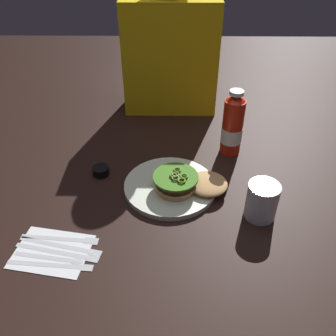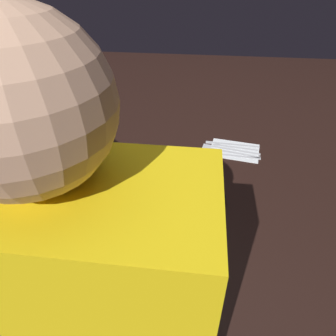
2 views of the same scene
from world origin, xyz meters
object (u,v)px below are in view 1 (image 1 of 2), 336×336
Objects in this scene: water_glass at (262,201)px; butter_knife at (55,264)px; napkin at (52,251)px; table_knife at (65,246)px; ketchup_bottle at (232,126)px; burger_sandwich at (187,183)px; steak_knife at (62,252)px; spoon_utensil at (59,258)px; dinner_plate at (170,186)px; condiment_cup at (101,171)px; fork_utensil at (66,238)px; diner_person at (170,45)px.

butter_knife is at bearing -161.14° from water_glass.
table_knife is at bearing 25.02° from napkin.
ketchup_bottle is 2.14× the size of water_glass.
burger_sandwich reaches higher than steak_knife.
water_glass is 0.59× the size of spoon_utensil.
dinner_plate is 1.26× the size of burger_sandwich.
water_glass is 0.51m from table_knife.
ketchup_bottle is 4.33× the size of condiment_cup.
napkin is at bearing -140.03° from dinner_plate.
fork_utensil is (-0.50, -0.09, -0.05)m from water_glass.
ketchup_bottle is at bearing 41.89° from napkin.
condiment_cup is at bearing 80.33° from fork_utensil.
spoon_utensil is (0.02, -0.02, 0.00)m from napkin.
butter_knife is at bearing -108.17° from diner_person.
fork_utensil is at bearing -109.58° from diner_person.
ketchup_bottle is at bearing 17.58° from condiment_cup.
burger_sandwich is 0.36m from fork_utensil.
napkin is at bearing -146.35° from burger_sandwich.
condiment_cup is at bearing 81.50° from butter_knife.
steak_knife is at bearing 79.25° from butter_knife.
condiment_cup is 0.29× the size of spoon_utensil.
burger_sandwich reaches higher than butter_knife.
ketchup_bottle is 0.64m from steak_knife.
burger_sandwich is 2.07× the size of water_glass.
steak_knife is 0.02m from table_knife.
water_glass is 0.48× the size of table_knife.
butter_knife is (-0.27, -0.28, -0.00)m from dinner_plate.
diner_person reaches higher than fork_utensil.
condiment_cup is 0.27m from fork_utensil.
condiment_cup reaches higher than butter_knife.
dinner_plate is at bearing 162.50° from burger_sandwich.
water_glass is 0.50× the size of butter_knife.
condiment_cup is 0.35m from butter_knife.
diner_person reaches higher than burger_sandwich.
burger_sandwich is 0.58m from diner_person.
burger_sandwich is 0.37× the size of diner_person.
dinner_plate is 0.06m from burger_sandwich.
dinner_plate is 0.36m from steak_knife.
fork_utensil is at bearing -142.24° from dinner_plate.
butter_knife is 0.02m from spoon_utensil.
ketchup_bottle is 0.66m from napkin.
dinner_plate is at bearing 39.97° from napkin.
diner_person reaches higher than table_knife.
condiment_cup is at bearing 163.14° from dinner_plate.
water_glass is 0.54m from butter_knife.
dinner_plate is at bearing 45.23° from spoon_utensil.
table_knife is 0.37× the size of diner_person.
diner_person is (0.26, 0.76, 0.24)m from steak_knife.
table_knife is (-0.04, -0.29, -0.01)m from condiment_cup.
table_knife is at bearing 79.62° from butter_knife.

